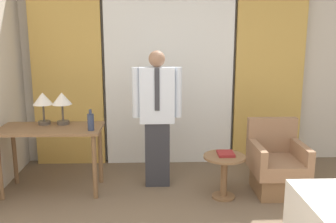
% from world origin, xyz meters
% --- Properties ---
extents(wall_back, '(10.00, 0.06, 2.70)m').
position_xyz_m(wall_back, '(0.00, 2.79, 1.35)').
color(wall_back, beige).
rests_on(wall_back, ground_plane).
extents(curtain_sheer_center, '(1.74, 0.06, 2.58)m').
position_xyz_m(curtain_sheer_center, '(0.00, 2.66, 1.29)').
color(curtain_sheer_center, white).
rests_on(curtain_sheer_center, ground_plane).
extents(curtain_drape_left, '(0.94, 0.06, 2.58)m').
position_xyz_m(curtain_drape_left, '(-1.38, 2.66, 1.29)').
color(curtain_drape_left, gold).
rests_on(curtain_drape_left, ground_plane).
extents(curtain_drape_right, '(0.94, 0.06, 2.58)m').
position_xyz_m(curtain_drape_right, '(1.38, 2.66, 1.29)').
color(curtain_drape_right, gold).
rests_on(curtain_drape_right, ground_plane).
extents(desk, '(1.15, 0.57, 0.76)m').
position_xyz_m(desk, '(-1.39, 1.72, 0.64)').
color(desk, brown).
rests_on(desk, ground_plane).
extents(table_lamp_left, '(0.23, 0.23, 0.38)m').
position_xyz_m(table_lamp_left, '(-1.50, 1.88, 1.04)').
color(table_lamp_left, '#4C4238').
rests_on(table_lamp_left, desk).
extents(table_lamp_right, '(0.23, 0.23, 0.38)m').
position_xyz_m(table_lamp_right, '(-1.28, 1.88, 1.04)').
color(table_lamp_right, '#4C4238').
rests_on(table_lamp_right, desk).
extents(bottle_near_edge, '(0.07, 0.07, 0.24)m').
position_xyz_m(bottle_near_edge, '(-0.90, 1.58, 0.86)').
color(bottle_near_edge, '#2D3851').
rests_on(bottle_near_edge, desk).
extents(person, '(0.58, 0.20, 1.62)m').
position_xyz_m(person, '(-0.17, 1.85, 0.88)').
color(person, '#2D2D33').
rests_on(person, ground_plane).
extents(armchair, '(0.58, 0.64, 0.83)m').
position_xyz_m(armchair, '(1.19, 1.60, 0.31)').
color(armchair, brown).
rests_on(armchair, ground_plane).
extents(side_table, '(0.46, 0.46, 0.49)m').
position_xyz_m(side_table, '(0.56, 1.46, 0.34)').
color(side_table, brown).
rests_on(side_table, ground_plane).
extents(book, '(0.18, 0.20, 0.03)m').
position_xyz_m(book, '(0.58, 1.49, 0.51)').
color(book, maroon).
rests_on(book, side_table).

